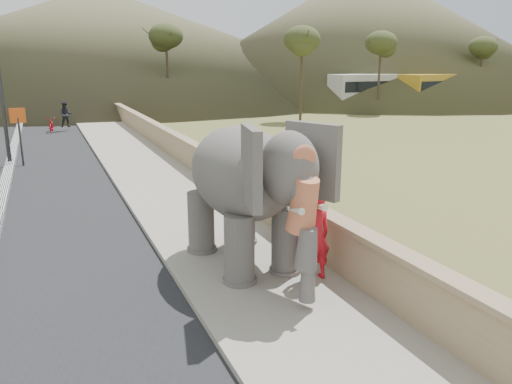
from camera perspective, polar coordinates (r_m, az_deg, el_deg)
walkway at (r=15.80m, az=-9.19°, el=-0.71°), size 3.00×120.00×0.15m
parapet at (r=16.14m, az=-3.58°, el=1.52°), size 0.30×120.00×1.10m
lamppost at (r=22.67m, az=-26.88°, el=14.84°), size 1.76×0.36×8.00m
signboard at (r=22.61m, az=-25.47°, el=6.75°), size 0.60×0.08×2.40m
cow at (r=22.97m, az=6.81°, el=5.82°), size 1.77×1.00×1.42m
distant_car at (r=45.61m, az=1.99°, el=10.33°), size 4.51×2.66×1.44m
bus_white at (r=47.51m, az=14.68°, el=11.05°), size 11.02×2.61×3.10m
bus_orange at (r=50.19m, az=20.98°, el=10.74°), size 11.27×4.50×3.10m
hill_right at (r=69.35m, az=12.31°, el=17.55°), size 56.00×56.00×16.00m
hill_far at (r=75.36m, az=-17.27°, el=16.23°), size 80.00×80.00×14.00m
elephant_and_man at (r=10.17m, az=-1.58°, el=-0.09°), size 2.50×4.31×2.99m
motorcyclist at (r=33.21m, az=-21.71°, el=7.62°), size 1.67×1.79×1.83m
trees at (r=35.69m, az=-14.59°, el=13.75°), size 48.36×35.96×9.04m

